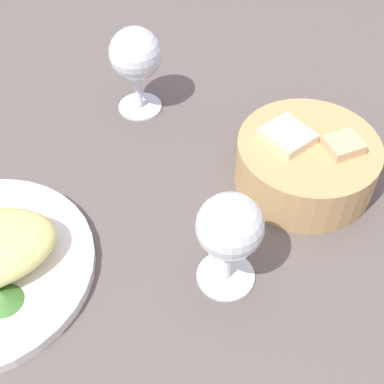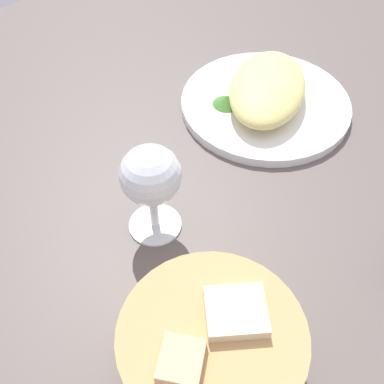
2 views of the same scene
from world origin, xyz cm
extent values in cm
cube|color=#59514C|center=(0.00, 0.00, -1.00)|extent=(140.00, 140.00, 2.00)
cylinder|color=white|center=(-13.62, -14.74, 0.70)|extent=(25.72, 25.72, 1.40)
ellipsoid|color=#DBD177|center=(-13.62, -14.74, 3.69)|extent=(21.46, 19.21, 4.58)
cone|color=#427C30|center=(-8.52, -18.12, 2.14)|extent=(4.17, 4.17, 1.49)
cylinder|color=tan|center=(19.68, 8.10, 3.23)|extent=(17.49, 17.49, 6.45)
cube|color=tan|center=(23.51, 8.24, 5.67)|extent=(5.50, 5.42, 4.11)
cube|color=beige|center=(16.85, 8.20, 4.95)|extent=(7.46, 7.36, 5.56)
cylinder|color=silver|center=(13.12, -8.61, 0.30)|extent=(6.48, 6.48, 0.60)
cylinder|color=silver|center=(13.12, -8.61, 3.12)|extent=(1.00, 1.00, 5.04)
sphere|color=silver|center=(13.12, -8.61, 9.10)|extent=(6.92, 6.92, 6.92)
camera|label=1|loc=(17.48, -40.80, 50.51)|focal=49.86mm
camera|label=2|loc=(32.79, 19.87, 46.52)|focal=43.90mm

